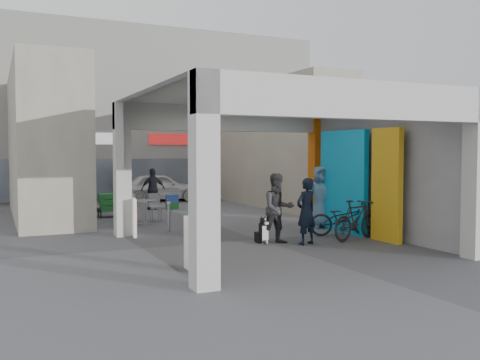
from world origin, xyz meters
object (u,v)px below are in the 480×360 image
border_collie (263,232)px  man_back_turned (278,209)px  man_elderly (321,197)px  bicycle_rear (356,220)px  bicycle_front (343,219)px  cafe_set (139,213)px  man_with_dog (306,211)px  produce_stand (114,208)px  man_crates (153,189)px  white_van (160,187)px

border_collie → man_back_turned: bearing=-33.4°
man_elderly → bicycle_rear: 2.29m
border_collie → bicycle_front: (2.40, 0.06, 0.20)m
border_collie → man_back_turned: 0.70m
cafe_set → man_with_dog: man_with_dog is taller
produce_stand → bicycle_front: (4.60, -6.77, 0.15)m
man_with_dog → man_back_turned: size_ratio=0.94×
man_with_dog → cafe_set: bearing=-78.4°
man_back_turned → bicycle_front: bearing=11.8°
man_crates → white_van: man_crates is taller
bicycle_rear → produce_stand: bearing=15.9°
bicycle_rear → white_van: white_van is taller
bicycle_rear → man_back_turned: bearing=65.3°
man_elderly → bicycle_rear: man_elderly is taller
man_back_turned → produce_stand: bearing=112.9°
man_with_dog → bicycle_rear: bearing=167.5°
man_crates → man_elderly: bearing=112.1°
cafe_set → produce_stand: 1.98m
border_collie → man_with_dog: man_with_dog is taller
cafe_set → man_back_turned: size_ratio=0.86×
cafe_set → man_crates: (1.44, 3.52, 0.48)m
man_back_turned → man_with_dog: bearing=-30.7°
cafe_set → man_with_dog: bearing=-64.0°
produce_stand → man_crates: size_ratio=0.75×
bicycle_rear → cafe_set: bearing=21.9°
produce_stand → border_collie: produce_stand is taller
man_crates → bicycle_rear: bearing=104.2°
cafe_set → man_elderly: 5.64m
man_with_dog → man_crates: bearing=-96.5°
produce_stand → bicycle_front: size_ratio=0.68×
border_collie → man_back_turned: size_ratio=0.39×
man_with_dog → bicycle_rear: size_ratio=0.94×
produce_stand → man_back_turned: 7.52m
bicycle_rear → man_with_dog: bearing=76.3°
man_back_turned → man_crates: (-0.69, 8.65, -0.05)m
man_elderly → man_crates: size_ratio=1.14×
man_with_dog → man_elderly: size_ratio=0.88×
produce_stand → man_with_dog: 8.07m
man_crates → man_with_dog: bearing=95.0°
produce_stand → man_back_turned: bearing=-92.3°
bicycle_front → man_crates: bearing=43.4°
produce_stand → white_van: (3.09, 5.02, 0.32)m
man_with_dog → man_crates: man_with_dog is taller
man_with_dog → produce_stand: bearing=-82.2°
cafe_set → man_with_dog: (2.68, -5.51, 0.48)m
man_with_dog → bicycle_front: man_with_dog is taller
man_back_turned → man_elderly: size_ratio=0.94×
cafe_set → border_collie: (1.84, -4.88, -0.05)m
cafe_set → white_van: (2.73, 6.97, 0.32)m
cafe_set → man_with_dog: 6.15m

